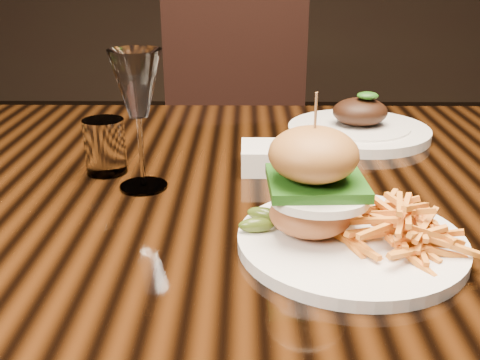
{
  "coord_description": "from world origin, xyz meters",
  "views": [
    {
      "loc": [
        -0.05,
        -0.81,
        1.07
      ],
      "look_at": [
        -0.06,
        -0.16,
        0.81
      ],
      "focal_mm": 42.0,
      "sensor_mm": 36.0,
      "label": 1
    }
  ],
  "objects_px": {
    "far_dish": "(359,127)",
    "chair_far": "(239,136)",
    "wine_glass": "(137,88)",
    "dining_table": "(280,223)",
    "burger_plate": "(346,211)"
  },
  "relations": [
    {
      "from": "burger_plate",
      "to": "far_dish",
      "type": "xyz_separation_m",
      "value": [
        0.1,
        0.44,
        -0.03
      ]
    },
    {
      "from": "burger_plate",
      "to": "dining_table",
      "type": "bearing_deg",
      "value": 115.36
    },
    {
      "from": "far_dish",
      "to": "chair_far",
      "type": "distance_m",
      "value": 0.75
    },
    {
      "from": "burger_plate",
      "to": "chair_far",
      "type": "height_order",
      "value": "chair_far"
    },
    {
      "from": "wine_glass",
      "to": "chair_far",
      "type": "height_order",
      "value": "wine_glass"
    },
    {
      "from": "burger_plate",
      "to": "chair_far",
      "type": "bearing_deg",
      "value": 106.68
    },
    {
      "from": "dining_table",
      "to": "far_dish",
      "type": "height_order",
      "value": "far_dish"
    },
    {
      "from": "chair_far",
      "to": "far_dish",
      "type": "bearing_deg",
      "value": -77.95
    },
    {
      "from": "burger_plate",
      "to": "wine_glass",
      "type": "xyz_separation_m",
      "value": [
        -0.27,
        0.18,
        0.1
      ]
    },
    {
      "from": "chair_far",
      "to": "burger_plate",
      "type": "bearing_deg",
      "value": -90.19
    },
    {
      "from": "far_dish",
      "to": "wine_glass",
      "type": "bearing_deg",
      "value": -144.77
    },
    {
      "from": "burger_plate",
      "to": "wine_glass",
      "type": "distance_m",
      "value": 0.34
    },
    {
      "from": "dining_table",
      "to": "chair_far",
      "type": "distance_m",
      "value": 0.9
    },
    {
      "from": "dining_table",
      "to": "burger_plate",
      "type": "xyz_separation_m",
      "value": [
        0.06,
        -0.22,
        0.12
      ]
    },
    {
      "from": "dining_table",
      "to": "far_dish",
      "type": "xyz_separation_m",
      "value": [
        0.16,
        0.22,
        0.09
      ]
    }
  ]
}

